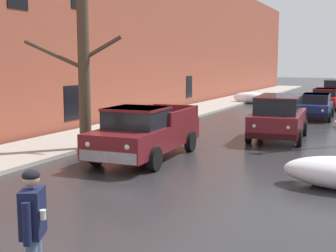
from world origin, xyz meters
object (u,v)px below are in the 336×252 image
at_px(sedan_darkblue_parked_kerbside_mid, 315,106).
at_px(fire_hydrant, 93,143).
at_px(pedestrian_with_coffee, 33,223).
at_px(sedan_red_parked_far_down_block, 326,98).
at_px(pickup_truck_maroon_approaching_near_lane, 145,132).
at_px(suv_maroon_parked_kerbside_close, 279,116).
at_px(bare_tree_second_along_sidewalk, 83,51).
at_px(suv_grey_queued_behind_truck, 335,90).

height_order(sedan_darkblue_parked_kerbside_mid, fire_hydrant, sedan_darkblue_parked_kerbside_mid).
distance_m(pedestrian_with_coffee, fire_hydrant, 9.97).
distance_m(sedan_red_parked_far_down_block, fire_hydrant, 20.46).
distance_m(pickup_truck_maroon_approaching_near_lane, sedan_red_parked_far_down_block, 20.06).
relative_size(pickup_truck_maroon_approaching_near_lane, suv_maroon_parked_kerbside_close, 1.16).
bearing_deg(fire_hydrant, pickup_truck_maroon_approaching_near_lane, -2.39).
xyz_separation_m(pickup_truck_maroon_approaching_near_lane, fire_hydrant, (-2.14, 0.09, -0.53)).
bearing_deg(sedan_darkblue_parked_kerbside_mid, bare_tree_second_along_sidewalk, -114.25).
bearing_deg(sedan_darkblue_parked_kerbside_mid, pickup_truck_maroon_approaching_near_lane, -104.84).
height_order(suv_maroon_parked_kerbside_close, fire_hydrant, suv_maroon_parked_kerbside_close).
height_order(suv_maroon_parked_kerbside_close, sedan_darkblue_parked_kerbside_mid, suv_maroon_parked_kerbside_close).
distance_m(pickup_truck_maroon_approaching_near_lane, suv_grey_queued_behind_truck, 26.89).
relative_size(sedan_red_parked_far_down_block, fire_hydrant, 5.98).
relative_size(pickup_truck_maroon_approaching_near_lane, sedan_darkblue_parked_kerbside_mid, 1.33).
bearing_deg(sedan_red_parked_far_down_block, pedestrian_with_coffee, -91.32).
bearing_deg(suv_maroon_parked_kerbside_close, sedan_darkblue_parked_kerbside_mid, 86.78).
relative_size(pickup_truck_maroon_approaching_near_lane, pedestrian_with_coffee, 3.09).
height_order(sedan_darkblue_parked_kerbside_mid, pedestrian_with_coffee, pedestrian_with_coffee).
height_order(pedestrian_with_coffee, fire_hydrant, pedestrian_with_coffee).
height_order(bare_tree_second_along_sidewalk, suv_maroon_parked_kerbside_close, bare_tree_second_along_sidewalk).
bearing_deg(pickup_truck_maroon_approaching_near_lane, sedan_darkblue_parked_kerbside_mid, 75.16).
bearing_deg(suv_grey_queued_behind_truck, pickup_truck_maroon_approaching_near_lane, -97.57).
bearing_deg(pedestrian_with_coffee, sedan_red_parked_far_down_block, 88.68).
height_order(sedan_darkblue_parked_kerbside_mid, sedan_red_parked_far_down_block, same).
bearing_deg(pickup_truck_maroon_approaching_near_lane, sedan_red_parked_far_down_block, 79.90).
height_order(sedan_red_parked_far_down_block, suv_grey_queued_behind_truck, suv_grey_queued_behind_truck).
xyz_separation_m(sedan_red_parked_far_down_block, fire_hydrant, (-5.66, -19.66, -0.40)).
distance_m(pickup_truck_maroon_approaching_near_lane, sedan_darkblue_parked_kerbside_mid, 14.16).
relative_size(pickup_truck_maroon_approaching_near_lane, suv_grey_queued_behind_truck, 1.26).
xyz_separation_m(sedan_red_parked_far_down_block, suv_grey_queued_behind_truck, (0.02, 6.91, 0.23)).
xyz_separation_m(bare_tree_second_along_sidewalk, suv_grey_queued_behind_truck, (6.03, 26.55, -2.55)).
bearing_deg(fire_hydrant, sedan_darkblue_parked_kerbside_mid, 67.02).
distance_m(suv_maroon_parked_kerbside_close, sedan_red_parked_far_down_block, 14.05).
bearing_deg(suv_grey_queued_behind_truck, fire_hydrant, -102.07).
relative_size(suv_maroon_parked_kerbside_close, fire_hydrant, 6.59).
bearing_deg(sedan_darkblue_parked_kerbside_mid, sedan_red_parked_far_down_block, 91.01).
xyz_separation_m(pickup_truck_maroon_approaching_near_lane, pedestrian_with_coffee, (2.87, -8.50, 0.15)).
bearing_deg(suv_grey_queued_behind_truck, sedan_darkblue_parked_kerbside_mid, -89.64).
distance_m(bare_tree_second_along_sidewalk, pedestrian_with_coffee, 10.45).
xyz_separation_m(sedan_darkblue_parked_kerbside_mid, pedestrian_with_coffee, (-0.76, -22.19, 0.28)).
bearing_deg(suv_grey_queued_behind_truck, bare_tree_second_along_sidewalk, -102.80).
distance_m(suv_maroon_parked_kerbside_close, fire_hydrant, 7.76).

